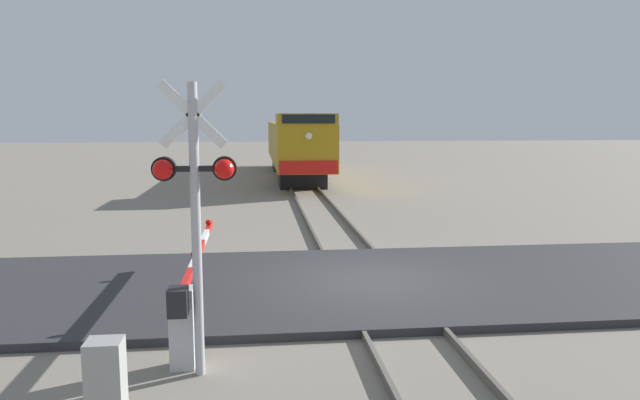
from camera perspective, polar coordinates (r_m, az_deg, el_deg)
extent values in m
plane|color=gray|center=(13.34, 4.89, -8.36)|extent=(160.00, 160.00, 0.00)
cube|color=#59544C|center=(13.20, 1.81, -8.17)|extent=(0.08, 80.00, 0.15)
cube|color=#59544C|center=(13.47, 7.92, -7.91)|extent=(0.08, 80.00, 0.15)
cube|color=#2D2D30|center=(13.32, 4.90, -8.03)|extent=(36.00, 6.16, 0.16)
cube|color=black|center=(32.24, -1.79, 2.25)|extent=(2.49, 3.20, 1.05)
cube|color=black|center=(42.59, -2.89, 3.65)|extent=(2.49, 3.20, 1.05)
cube|color=#B28414|center=(37.30, -2.43, 5.66)|extent=(2.93, 18.94, 2.37)
cube|color=#B28414|center=(29.41, -1.40, 7.86)|extent=(2.87, 3.18, 0.52)
cube|color=black|center=(27.80, -1.11, 7.85)|extent=(2.49, 0.06, 0.41)
cube|color=red|center=(27.89, -1.09, 3.16)|extent=(2.78, 0.08, 0.64)
sphere|color=#F2EACC|center=(27.79, -1.10, 6.22)|extent=(0.36, 0.36, 0.36)
cylinder|color=#ADADB2|center=(8.58, -11.90, -3.14)|extent=(0.14, 0.14, 4.24)
cube|color=white|center=(8.42, -12.23, 8.08)|extent=(0.95, 0.04, 0.95)
cube|color=white|center=(8.42, -12.23, 8.08)|extent=(0.95, 0.04, 0.95)
cube|color=black|center=(8.45, -12.08, 2.99)|extent=(1.04, 0.08, 0.08)
sphere|color=red|center=(8.41, -14.99, 2.87)|extent=(0.28, 0.28, 0.28)
sphere|color=red|center=(8.32, -9.26, 2.98)|extent=(0.28, 0.28, 0.28)
cylinder|color=black|center=(8.53, -14.87, 2.94)|extent=(0.34, 0.14, 0.34)
cylinder|color=black|center=(8.44, -9.22, 3.05)|extent=(0.34, 0.14, 0.34)
cube|color=silver|center=(9.27, -13.20, -11.96)|extent=(0.36, 0.36, 1.24)
cube|color=black|center=(8.78, -13.58, -9.55)|extent=(0.28, 0.36, 0.40)
cube|color=red|center=(9.85, -12.76, -7.59)|extent=(0.10, 1.15, 0.14)
cube|color=white|center=(10.96, -12.09, -5.97)|extent=(0.10, 1.15, 0.14)
cube|color=red|center=(12.08, -11.54, -4.66)|extent=(0.10, 1.15, 0.14)
cube|color=white|center=(13.21, -11.09, -3.57)|extent=(0.10, 1.15, 0.14)
cube|color=red|center=(14.34, -10.72, -2.65)|extent=(0.10, 1.15, 0.14)
sphere|color=red|center=(11.02, -12.06, -5.16)|extent=(0.14, 0.14, 0.14)
sphere|color=red|center=(14.23, -10.76, -2.15)|extent=(0.14, 0.14, 0.14)
cube|color=#999993|center=(7.85, -20.02, -16.49)|extent=(0.43, 0.38, 1.12)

